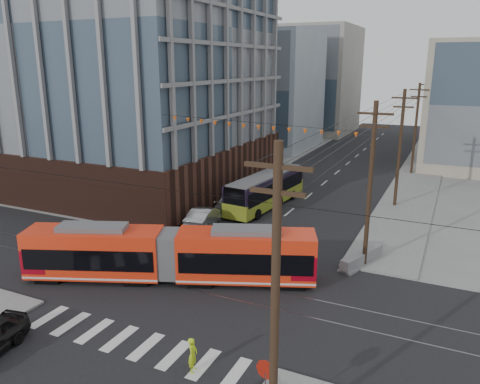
# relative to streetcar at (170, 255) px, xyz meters

# --- Properties ---
(ground) EXTENTS (160.00, 160.00, 0.00)m
(ground) POSITION_rel_streetcar_xyz_m (2.11, -3.59, -1.73)
(ground) COLOR slate
(office_building) EXTENTS (30.00, 25.00, 28.60)m
(office_building) POSITION_rel_streetcar_xyz_m (-19.89, 19.41, 12.57)
(office_building) COLOR #381E16
(office_building) RESTS_ON ground
(bg_bldg_nw_near) EXTENTS (18.00, 16.00, 18.00)m
(bg_bldg_nw_near) POSITION_rel_streetcar_xyz_m (-14.89, 48.41, 7.27)
(bg_bldg_nw_near) COLOR #8C99A5
(bg_bldg_nw_near) RESTS_ON ground
(bg_bldg_nw_far) EXTENTS (16.00, 18.00, 20.00)m
(bg_bldg_nw_far) POSITION_rel_streetcar_xyz_m (-11.89, 68.41, 8.27)
(bg_bldg_nw_far) COLOR gray
(bg_bldg_nw_far) RESTS_ON ground
(utility_pole_near) EXTENTS (0.30, 0.30, 11.00)m
(utility_pole_near) POSITION_rel_streetcar_xyz_m (10.61, -9.59, 3.77)
(utility_pole_near) COLOR black
(utility_pole_near) RESTS_ON ground
(utility_pole_far) EXTENTS (0.30, 0.30, 11.00)m
(utility_pole_far) POSITION_rel_streetcar_xyz_m (10.61, 52.41, 3.77)
(utility_pole_far) COLOR black
(utility_pole_far) RESTS_ON ground
(streetcar) EXTENTS (17.58, 9.05, 3.46)m
(streetcar) POSITION_rel_streetcar_xyz_m (0.00, 0.00, 0.00)
(streetcar) COLOR red
(streetcar) RESTS_ON ground
(city_bus) EXTENTS (3.68, 11.69, 3.26)m
(city_bus) POSITION_rel_streetcar_xyz_m (-0.52, 17.17, -0.10)
(city_bus) COLOR black
(city_bus) RESTS_ON ground
(parked_car_silver) EXTENTS (2.26, 5.13, 1.64)m
(parked_car_silver) POSITION_rel_streetcar_xyz_m (-3.09, 9.88, -0.91)
(parked_car_silver) COLOR #929599
(parked_car_silver) RESTS_ON ground
(parked_car_white) EXTENTS (2.95, 5.42, 1.49)m
(parked_car_white) POSITION_rel_streetcar_xyz_m (-3.06, 14.85, -0.98)
(parked_car_white) COLOR silver
(parked_car_white) RESTS_ON ground
(parked_car_grey) EXTENTS (3.57, 5.40, 1.38)m
(parked_car_grey) POSITION_rel_streetcar_xyz_m (-3.05, 18.91, -1.04)
(parked_car_grey) COLOR slate
(parked_car_grey) RESTS_ON ground
(pedestrian) EXTENTS (0.53, 0.67, 1.63)m
(pedestrian) POSITION_rel_streetcar_xyz_m (5.92, -7.20, -0.91)
(pedestrian) COLOR #BDE21B
(pedestrian) RESTS_ON ground
(jersey_barrier) EXTENTS (2.42, 4.44, 0.87)m
(jersey_barrier) POSITION_rel_streetcar_xyz_m (10.41, 7.55, -1.29)
(jersey_barrier) COLOR slate
(jersey_barrier) RESTS_ON ground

